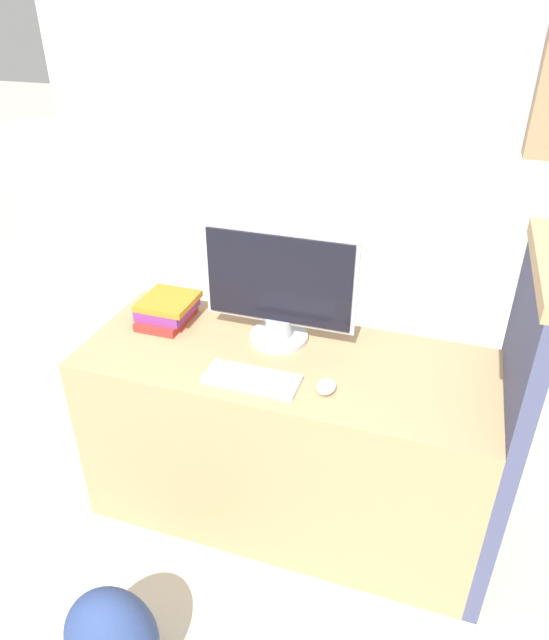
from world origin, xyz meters
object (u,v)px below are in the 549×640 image
object	(u,v)px
monitor	(279,289)
mouse	(326,387)
book_stack	(167,309)
keyboard	(252,379)

from	to	relation	value
monitor	mouse	world-z (taller)	monitor
book_stack	keyboard	bearing A→B (deg)	-31.06
keyboard	mouse	world-z (taller)	mouse
keyboard	mouse	distance (m)	0.25
mouse	book_stack	size ratio (longest dim) A/B	0.38
keyboard	book_stack	distance (m)	0.53
monitor	mouse	bearing A→B (deg)	-46.02
mouse	book_stack	distance (m)	0.74
mouse	keyboard	bearing A→B (deg)	-173.67
monitor	book_stack	distance (m)	0.48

